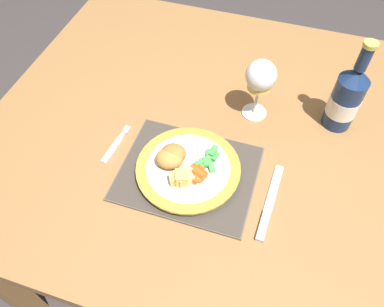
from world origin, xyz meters
TOP-DOWN VIEW (x-y plane):
  - ground_plane at (0.00, 0.00)m, footprint 6.00×6.00m
  - dining_table at (0.00, 0.00)m, footprint 1.20×0.99m
  - placemat at (-0.04, -0.16)m, footprint 0.31×0.25m
  - dinner_plate at (-0.04, -0.16)m, footprint 0.24×0.24m
  - breaded_croquettes at (-0.08, -0.16)m, footprint 0.07×0.08m
  - green_beans_pile at (-0.01, -0.13)m, footprint 0.05×0.09m
  - glazed_carrots at (-0.02, -0.18)m, footprint 0.05×0.05m
  - fork at (-0.24, -0.14)m, footprint 0.02×0.12m
  - table_knife at (0.15, -0.19)m, footprint 0.03×0.20m
  - wine_glass at (0.06, 0.07)m, footprint 0.07×0.07m
  - bottle at (0.27, 0.10)m, footprint 0.07×0.07m
  - roast_potatoes at (-0.04, -0.20)m, footprint 0.06×0.05m

SIDE VIEW (x-z plane):
  - ground_plane at x=0.00m, z-range 0.00..0.00m
  - dining_table at x=0.00m, z-range 0.28..1.02m
  - fork at x=-0.24m, z-range 0.74..0.75m
  - table_knife at x=0.15m, z-range 0.74..0.75m
  - placemat at x=-0.04m, z-range 0.74..0.75m
  - dinner_plate at x=-0.04m, z-range 0.75..0.77m
  - green_beans_pile at x=-0.01m, z-range 0.76..0.78m
  - glazed_carrots at x=-0.02m, z-range 0.76..0.79m
  - roast_potatoes at x=-0.04m, z-range 0.76..0.79m
  - breaded_croquettes at x=-0.08m, z-range 0.77..0.81m
  - bottle at x=0.27m, z-range 0.71..0.95m
  - wine_glass at x=0.06m, z-range 0.78..0.94m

